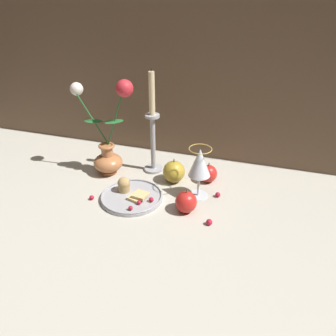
{
  "coord_description": "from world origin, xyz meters",
  "views": [
    {
      "loc": [
        0.36,
        -0.92,
        0.65
      ],
      "look_at": [
        0.07,
        0.02,
        0.1
      ],
      "focal_mm": 35.0,
      "sensor_mm": 36.0,
      "label": 1
    }
  ],
  "objects_px": {
    "candlestick": "(153,131)",
    "vase": "(108,144)",
    "plate_with_pastries": "(131,195)",
    "apple_at_table_edge": "(174,172)",
    "wine_glass": "(200,164)",
    "apple_near_glass": "(208,174)",
    "apple_beside_vase": "(186,202)"
  },
  "relations": [
    {
      "from": "vase",
      "to": "apple_near_glass",
      "type": "xyz_separation_m",
      "value": [
        0.38,
        0.05,
        -0.09
      ]
    },
    {
      "from": "vase",
      "to": "plate_with_pastries",
      "type": "height_order",
      "value": "vase"
    },
    {
      "from": "candlestick",
      "to": "apple_near_glass",
      "type": "distance_m",
      "value": 0.26
    },
    {
      "from": "plate_with_pastries",
      "to": "apple_at_table_edge",
      "type": "bearing_deg",
      "value": 54.06
    },
    {
      "from": "vase",
      "to": "wine_glass",
      "type": "distance_m",
      "value": 0.37
    },
    {
      "from": "apple_near_glass",
      "to": "plate_with_pastries",
      "type": "bearing_deg",
      "value": -140.63
    },
    {
      "from": "candlestick",
      "to": "apple_beside_vase",
      "type": "height_order",
      "value": "candlestick"
    },
    {
      "from": "wine_glass",
      "to": "candlestick",
      "type": "height_order",
      "value": "candlestick"
    },
    {
      "from": "apple_at_table_edge",
      "to": "apple_near_glass",
      "type": "bearing_deg",
      "value": 17.86
    },
    {
      "from": "wine_glass",
      "to": "candlestick",
      "type": "xyz_separation_m",
      "value": [
        -0.21,
        0.12,
        0.04
      ]
    },
    {
      "from": "plate_with_pastries",
      "to": "apple_at_table_edge",
      "type": "xyz_separation_m",
      "value": [
        0.11,
        0.15,
        0.03
      ]
    },
    {
      "from": "vase",
      "to": "candlestick",
      "type": "xyz_separation_m",
      "value": [
        0.16,
        0.07,
        0.05
      ]
    },
    {
      "from": "wine_glass",
      "to": "apple_near_glass",
      "type": "relative_size",
      "value": 2.35
    },
    {
      "from": "apple_near_glass",
      "to": "apple_at_table_edge",
      "type": "xyz_separation_m",
      "value": [
        -0.12,
        -0.04,
        0.01
      ]
    },
    {
      "from": "wine_glass",
      "to": "candlestick",
      "type": "relative_size",
      "value": 0.46
    },
    {
      "from": "plate_with_pastries",
      "to": "apple_beside_vase",
      "type": "height_order",
      "value": "apple_beside_vase"
    },
    {
      "from": "vase",
      "to": "apple_near_glass",
      "type": "relative_size",
      "value": 4.73
    },
    {
      "from": "vase",
      "to": "wine_glass",
      "type": "height_order",
      "value": "vase"
    },
    {
      "from": "apple_beside_vase",
      "to": "apple_at_table_edge",
      "type": "distance_m",
      "value": 0.19
    },
    {
      "from": "apple_beside_vase",
      "to": "apple_at_table_edge",
      "type": "relative_size",
      "value": 0.88
    },
    {
      "from": "apple_at_table_edge",
      "to": "plate_with_pastries",
      "type": "bearing_deg",
      "value": -125.94
    },
    {
      "from": "wine_glass",
      "to": "candlestick",
      "type": "distance_m",
      "value": 0.25
    },
    {
      "from": "vase",
      "to": "apple_at_table_edge",
      "type": "distance_m",
      "value": 0.27
    },
    {
      "from": "plate_with_pastries",
      "to": "apple_near_glass",
      "type": "relative_size",
      "value": 2.76
    },
    {
      "from": "candlestick",
      "to": "vase",
      "type": "bearing_deg",
      "value": -156.2
    },
    {
      "from": "plate_with_pastries",
      "to": "candlestick",
      "type": "bearing_deg",
      "value": 87.91
    },
    {
      "from": "plate_with_pastries",
      "to": "apple_beside_vase",
      "type": "bearing_deg",
      "value": -4.23
    },
    {
      "from": "apple_near_glass",
      "to": "apple_at_table_edge",
      "type": "bearing_deg",
      "value": -162.14
    },
    {
      "from": "candlestick",
      "to": "apple_near_glass",
      "type": "xyz_separation_m",
      "value": [
        0.22,
        -0.02,
        -0.13
      ]
    },
    {
      "from": "plate_with_pastries",
      "to": "apple_beside_vase",
      "type": "distance_m",
      "value": 0.2
    },
    {
      "from": "wine_glass",
      "to": "apple_at_table_edge",
      "type": "relative_size",
      "value": 1.94
    },
    {
      "from": "vase",
      "to": "apple_near_glass",
      "type": "bearing_deg",
      "value": 7.48
    }
  ]
}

